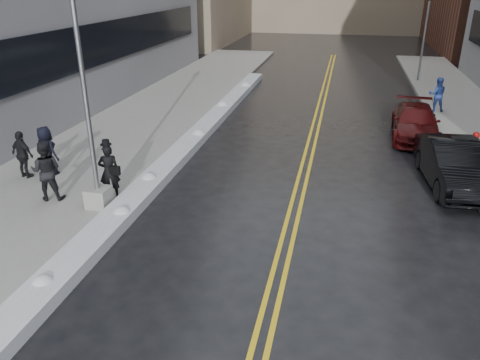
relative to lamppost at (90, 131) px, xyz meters
The scene contains 15 objects.
ground 4.62m from the lamppost, 31.22° to the right, with size 160.00×160.00×0.00m, color black.
sidewalk_west 8.72m from the lamppost, 107.03° to the left, with size 5.50×50.00×0.15m, color gray.
lane_line_left 10.12m from the lamppost, 54.77° to the left, with size 0.12×50.00×0.01m, color gold.
lane_line_right 10.29m from the lamppost, 53.36° to the left, with size 0.12×50.00×0.01m, color gold.
snow_ridge 6.50m from the lamppost, 81.94° to the left, with size 0.90×30.00×0.34m, color silver.
lamppost is the anchor object (origin of this frame).
fire_hydrant 14.81m from the lamppost, 33.04° to the left, with size 0.26×0.26×0.73m.
traffic_signal 24.98m from the lamppost, 61.79° to the left, with size 0.16×0.20×6.00m.
pedestrian_fedora 1.66m from the lamppost, 84.40° to the left, with size 0.64×0.42×1.75m, color black.
pedestrian_b 2.27m from the lamppost, behind, with size 0.92×0.72×1.90m, color black.
pedestrian_c 3.80m from the lamppost, 146.65° to the left, with size 0.86×0.56×1.75m, color black.
pedestrian_d 4.19m from the lamppost, 157.00° to the left, with size 0.97×0.40×1.66m, color black.
pedestrian_east 18.20m from the lamppost, 49.94° to the left, with size 0.85×0.66×1.74m, color navy.
car_black 11.74m from the lamppost, 21.83° to the left, with size 1.64×4.71×1.55m, color black.
car_maroon 14.07m from the lamppost, 43.25° to the left, with size 1.92×4.72×1.37m, color #3C090A.
Camera 1 is at (3.63, -9.50, 6.56)m, focal length 35.00 mm.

